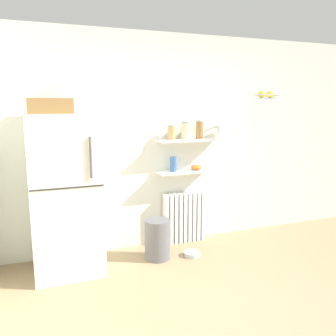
{
  "coord_description": "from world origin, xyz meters",
  "views": [
    {
      "loc": [
        -1.62,
        -2.08,
        1.77
      ],
      "look_at": [
        -0.22,
        1.6,
        1.05
      ],
      "focal_mm": 37.74,
      "sensor_mm": 36.0,
      "label": 1
    }
  ],
  "objects_px": {
    "storage_jar_0": "(171,133)",
    "storage_jar_2": "(200,130)",
    "refrigerator": "(65,191)",
    "radiator": "(184,217)",
    "pet_food_bowl": "(192,254)",
    "trash_bin": "(157,239)",
    "vase": "(173,164)",
    "hanging_fruit_basket": "(266,95)",
    "shelf_bowl": "(197,167)",
    "storage_jar_1": "(186,131)"
  },
  "relations": [
    {
      "from": "storage_jar_0",
      "to": "pet_food_bowl",
      "type": "xyz_separation_m",
      "value": [
        0.1,
        -0.42,
        -1.4
      ]
    },
    {
      "from": "shelf_bowl",
      "to": "pet_food_bowl",
      "type": "xyz_separation_m",
      "value": [
        -0.24,
        -0.42,
        -0.95
      ]
    },
    {
      "from": "storage_jar_0",
      "to": "storage_jar_1",
      "type": "bearing_deg",
      "value": -0.0
    },
    {
      "from": "radiator",
      "to": "trash_bin",
      "type": "distance_m",
      "value": 0.61
    },
    {
      "from": "vase",
      "to": "shelf_bowl",
      "type": "distance_m",
      "value": 0.32
    },
    {
      "from": "refrigerator",
      "to": "shelf_bowl",
      "type": "bearing_deg",
      "value": 8.35
    },
    {
      "from": "pet_food_bowl",
      "to": "radiator",
      "type": "bearing_deg",
      "value": 78.72
    },
    {
      "from": "storage_jar_1",
      "to": "storage_jar_2",
      "type": "xyz_separation_m",
      "value": [
        0.19,
        0.0,
        0.01
      ]
    },
    {
      "from": "refrigerator",
      "to": "shelf_bowl",
      "type": "xyz_separation_m",
      "value": [
        1.63,
        0.24,
        0.11
      ]
    },
    {
      "from": "refrigerator",
      "to": "hanging_fruit_basket",
      "type": "bearing_deg",
      "value": -1.07
    },
    {
      "from": "refrigerator",
      "to": "pet_food_bowl",
      "type": "height_order",
      "value": "refrigerator"
    },
    {
      "from": "radiator",
      "to": "pet_food_bowl",
      "type": "distance_m",
      "value": 0.55
    },
    {
      "from": "storage_jar_1",
      "to": "trash_bin",
      "type": "height_order",
      "value": "storage_jar_1"
    },
    {
      "from": "vase",
      "to": "hanging_fruit_basket",
      "type": "height_order",
      "value": "hanging_fruit_basket"
    },
    {
      "from": "storage_jar_2",
      "to": "trash_bin",
      "type": "xyz_separation_m",
      "value": [
        -0.68,
        -0.33,
        -1.22
      ]
    },
    {
      "from": "shelf_bowl",
      "to": "trash_bin",
      "type": "height_order",
      "value": "shelf_bowl"
    },
    {
      "from": "shelf_bowl",
      "to": "pet_food_bowl",
      "type": "height_order",
      "value": "shelf_bowl"
    },
    {
      "from": "radiator",
      "to": "storage_jar_2",
      "type": "height_order",
      "value": "storage_jar_2"
    },
    {
      "from": "radiator",
      "to": "storage_jar_2",
      "type": "relative_size",
      "value": 2.83
    },
    {
      "from": "pet_food_bowl",
      "to": "storage_jar_2",
      "type": "bearing_deg",
      "value": 56.45
    },
    {
      "from": "refrigerator",
      "to": "storage_jar_2",
      "type": "distance_m",
      "value": 1.78
    },
    {
      "from": "storage_jar_0",
      "to": "hanging_fruit_basket",
      "type": "bearing_deg",
      "value": -14.09
    },
    {
      "from": "vase",
      "to": "shelf_bowl",
      "type": "relative_size",
      "value": 1.26
    },
    {
      "from": "trash_bin",
      "to": "hanging_fruit_basket",
      "type": "bearing_deg",
      "value": 1.76
    },
    {
      "from": "vase",
      "to": "pet_food_bowl",
      "type": "distance_m",
      "value": 1.1
    },
    {
      "from": "trash_bin",
      "to": "shelf_bowl",
      "type": "bearing_deg",
      "value": 27.1
    },
    {
      "from": "trash_bin",
      "to": "hanging_fruit_basket",
      "type": "xyz_separation_m",
      "value": [
        1.44,
        0.04,
        1.64
      ]
    },
    {
      "from": "refrigerator",
      "to": "radiator",
      "type": "relative_size",
      "value": 2.8
    },
    {
      "from": "storage_jar_2",
      "to": "trash_bin",
      "type": "height_order",
      "value": "storage_jar_2"
    },
    {
      "from": "radiator",
      "to": "hanging_fruit_basket",
      "type": "height_order",
      "value": "hanging_fruit_basket"
    },
    {
      "from": "refrigerator",
      "to": "storage_jar_0",
      "type": "relative_size",
      "value": 10.19
    },
    {
      "from": "radiator",
      "to": "hanging_fruit_basket",
      "type": "relative_size",
      "value": 1.89
    },
    {
      "from": "storage_jar_0",
      "to": "pet_food_bowl",
      "type": "height_order",
      "value": "storage_jar_0"
    },
    {
      "from": "refrigerator",
      "to": "hanging_fruit_basket",
      "type": "distance_m",
      "value": 2.62
    },
    {
      "from": "storage_jar_2",
      "to": "radiator",
      "type": "bearing_deg",
      "value": 170.9
    },
    {
      "from": "storage_jar_1",
      "to": "storage_jar_0",
      "type": "bearing_deg",
      "value": 180.0
    },
    {
      "from": "radiator",
      "to": "storage_jar_0",
      "type": "height_order",
      "value": "storage_jar_0"
    },
    {
      "from": "refrigerator",
      "to": "storage_jar_1",
      "type": "relative_size",
      "value": 8.31
    },
    {
      "from": "storage_jar_2",
      "to": "trash_bin",
      "type": "bearing_deg",
      "value": -154.04
    },
    {
      "from": "storage_jar_2",
      "to": "hanging_fruit_basket",
      "type": "distance_m",
      "value": 0.91
    },
    {
      "from": "storage_jar_2",
      "to": "storage_jar_0",
      "type": "bearing_deg",
      "value": -180.0
    },
    {
      "from": "trash_bin",
      "to": "radiator",
      "type": "bearing_deg",
      "value": 36.32
    },
    {
      "from": "radiator",
      "to": "pet_food_bowl",
      "type": "height_order",
      "value": "radiator"
    },
    {
      "from": "trash_bin",
      "to": "storage_jar_1",
      "type": "bearing_deg",
      "value": 33.97
    },
    {
      "from": "radiator",
      "to": "shelf_bowl",
      "type": "relative_size",
      "value": 4.46
    },
    {
      "from": "storage_jar_2",
      "to": "trash_bin",
      "type": "distance_m",
      "value": 1.43
    },
    {
      "from": "storage_jar_0",
      "to": "shelf_bowl",
      "type": "bearing_deg",
      "value": 0.0
    },
    {
      "from": "storage_jar_1",
      "to": "storage_jar_2",
      "type": "bearing_deg",
      "value": 0.0
    },
    {
      "from": "radiator",
      "to": "storage_jar_0",
      "type": "relative_size",
      "value": 3.65
    },
    {
      "from": "storage_jar_0",
      "to": "storage_jar_2",
      "type": "relative_size",
      "value": 0.78
    }
  ]
}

